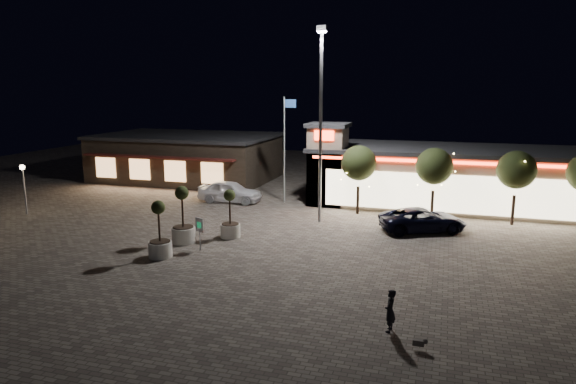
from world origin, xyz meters
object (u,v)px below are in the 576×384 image
(white_sedan, at_px, (230,191))
(planter_mid, at_px, (160,240))
(valet_sign, at_px, (199,228))
(planter_left, at_px, (183,225))
(pickup_truck, at_px, (423,220))
(pedestrian, at_px, (390,311))

(white_sedan, height_order, planter_mid, planter_mid)
(valet_sign, bearing_deg, planter_left, 147.10)
(planter_left, bearing_deg, white_sedan, 99.35)
(planter_left, bearing_deg, valet_sign, -32.90)
(pickup_truck, relative_size, planter_mid, 1.73)
(pickup_truck, relative_size, pedestrian, 3.29)
(pedestrian, bearing_deg, planter_left, -116.96)
(pedestrian, relative_size, valet_sign, 0.88)
(valet_sign, bearing_deg, white_sedan, 105.85)
(planter_left, height_order, planter_mid, planter_left)
(planter_left, distance_m, valet_sign, 1.84)
(pickup_truck, bearing_deg, white_sedan, 50.82)
(white_sedan, relative_size, planter_mid, 1.63)
(pedestrian, xyz_separation_m, planter_mid, (-12.31, 4.88, 0.14))
(planter_mid, height_order, valet_sign, planter_mid)
(white_sedan, bearing_deg, valet_sign, -165.70)
(pickup_truck, distance_m, planter_mid, 15.66)
(pickup_truck, height_order, pedestrian, pedestrian)
(white_sedan, relative_size, valet_sign, 2.72)
(valet_sign, bearing_deg, pickup_truck, 33.26)
(planter_left, xyz_separation_m, valet_sign, (1.53, -0.99, 0.25))
(pedestrian, bearing_deg, pickup_truck, -177.65)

